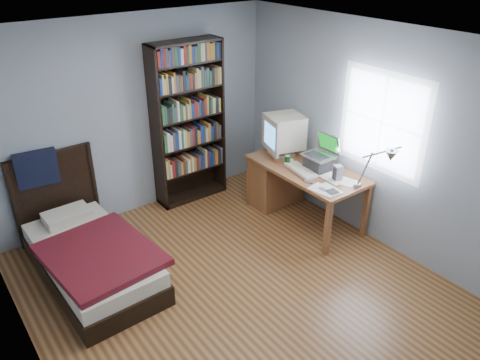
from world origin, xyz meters
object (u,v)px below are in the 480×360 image
Objects in this scene: desk at (283,178)px; laptop at (319,160)px; crt_monitor at (283,132)px; soda_can at (287,160)px; bookshelf at (188,124)px; bed at (88,252)px; keyboard at (301,170)px; desk_lamp at (386,159)px; speaker at (338,173)px.

laptop is at bearing -78.91° from desk.
crt_monitor is 1.33× the size of laptop.
bookshelf is (-0.71, 1.15, 0.29)m from soda_can.
crt_monitor is 0.29× the size of bed.
keyboard is (-0.22, 0.06, -0.10)m from laptop.
desk_lamp is 0.80m from speaker.
speaker is at bearing -56.55° from keyboard.
keyboard is 0.23× the size of bookshelf.
laptop is 0.65× the size of desk_lamp.
laptop is (0.10, -0.52, 0.43)m from desk.
speaker is at bearing -20.95° from bed.
desk is at bearing -48.66° from bookshelf.
crt_monitor reaches higher than keyboard.
desk is at bearing -116.01° from crt_monitor.
soda_can is at bearing -8.30° from bed.
bed is at bearing 178.22° from crt_monitor.
laptop is 0.20× the size of bookshelf.
crt_monitor is 2.76m from bed.
bookshelf is (-0.84, 0.95, 0.66)m from desk.
keyboard is at bearing 95.57° from desk_lamp.
desk is at bearing 111.92° from speaker.
keyboard is (-0.16, -0.53, -0.28)m from crt_monitor.
bookshelf is at bearing 121.76° from soda_can.
crt_monitor is at bearing 109.33° from speaker.
desk_lamp is at bearing -71.73° from bookshelf.
soda_can is 1.39m from bookshelf.
bookshelf is (-0.82, 2.48, -0.19)m from desk_lamp.
desk is 3.53× the size of laptop.
desk_lamp is at bearing -96.70° from laptop.
soda_can is (0.00, 0.25, 0.04)m from keyboard.
crt_monitor is at bearing 96.17° from laptop.
desk_lamp is 1.20m from keyboard.
soda_can is 0.06× the size of bed.
bed is (-2.59, 1.69, -1.01)m from desk_lamp.
keyboard is at bearing -13.88° from bed.
desk is at bearing 59.25° from soda_can.
desk is 0.96m from speaker.
crt_monitor is 0.96m from speaker.
bookshelf reaches higher than desk_lamp.
keyboard reaches higher than desk.
keyboard is 2.64× the size of speaker.
crt_monitor is at bearing 88.04° from desk_lamp.
keyboard is at bearing -90.23° from soda_can.
keyboard is at bearing 165.12° from laptop.
laptop reaches higher than speaker.
bookshelf is at bearing 24.10° from bed.
soda_can is 0.05× the size of bookshelf.
laptop is 2.37× the size of speaker.
desk_lamp is 5.81× the size of soda_can.
crt_monitor is 1.19× the size of keyboard.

